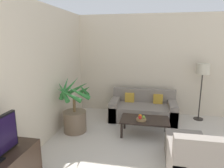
{
  "coord_description": "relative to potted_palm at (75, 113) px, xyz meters",
  "views": [
    {
      "loc": [
        -1.11,
        1.05,
        2.02
      ],
      "look_at": [
        -1.98,
        5.58,
        1.0
      ],
      "focal_mm": 32.0,
      "sensor_mm": 36.0,
      "label": 1
    }
  ],
  "objects": [
    {
      "name": "apple_green",
      "position": [
        1.51,
        0.04,
        0.01
      ],
      "size": [
        0.07,
        0.07,
        0.07
      ],
      "color": "olive",
      "rests_on": "fruit_bowl"
    },
    {
      "name": "apple_red",
      "position": [
        1.44,
        -0.01,
        0.01
      ],
      "size": [
        0.07,
        0.07,
        0.07
      ],
      "color": "red",
      "rests_on": "fruit_bowl"
    },
    {
      "name": "wall_back",
      "position": [
        2.72,
        1.6,
        0.92
      ],
      "size": [
        7.81,
        0.06,
        2.7
      ],
      "color": "beige",
      "rests_on": "ground_plane"
    },
    {
      "name": "orange_fruit",
      "position": [
        1.44,
        0.08,
        0.01
      ],
      "size": [
        0.08,
        0.08,
        0.08
      ],
      "color": "orange",
      "rests_on": "fruit_bowl"
    },
    {
      "name": "floor_lamp",
      "position": [
        2.89,
        1.27,
        0.8
      ],
      "size": [
        0.32,
        0.32,
        1.46
      ],
      "color": "#2D2823",
      "rests_on": "ground_plane"
    },
    {
      "name": "ottoman",
      "position": [
        2.25,
        -0.59,
        -0.23
      ],
      "size": [
        0.63,
        0.45,
        0.41
      ],
      "color": "gray",
      "rests_on": "ground_plane"
    },
    {
      "name": "sofa_loveseat",
      "position": [
        1.47,
        1.02,
        -0.18
      ],
      "size": [
        1.65,
        0.84,
        0.74
      ],
      "color": "gray",
      "rests_on": "ground_plane"
    },
    {
      "name": "fruit_bowl",
      "position": [
        1.47,
        0.03,
        -0.05
      ],
      "size": [
        0.21,
        0.21,
        0.04
      ],
      "color": "#997A4C",
      "rests_on": "coffee_table"
    },
    {
      "name": "coffee_table",
      "position": [
        1.54,
        0.12,
        -0.12
      ],
      "size": [
        1.02,
        0.56,
        0.36
      ],
      "color": "black",
      "rests_on": "ground_plane"
    },
    {
      "name": "potted_palm",
      "position": [
        0.0,
        0.0,
        0.0
      ],
      "size": [
        0.8,
        0.81,
        1.23
      ],
      "color": "brown",
      "rests_on": "ground_plane"
    }
  ]
}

